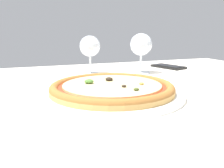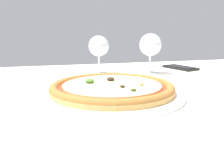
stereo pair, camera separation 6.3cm
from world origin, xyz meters
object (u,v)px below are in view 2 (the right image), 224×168
at_px(cell_phone, 180,68).
at_px(wine_glass_far_left, 150,46).
at_px(wine_glass_far_right, 99,47).
at_px(dining_table, 133,114).
at_px(pizza_plate, 112,89).

bearing_deg(cell_phone, wine_glass_far_left, -157.19).
distance_m(wine_glass_far_left, cell_phone, 0.21).
xyz_separation_m(wine_glass_far_left, wine_glass_far_right, (-0.19, 0.05, -0.00)).
height_order(dining_table, wine_glass_far_right, wine_glass_far_right).
height_order(pizza_plate, cell_phone, pizza_plate).
xyz_separation_m(dining_table, wine_glass_far_left, (0.14, 0.21, 0.18)).
bearing_deg(wine_glass_far_right, dining_table, -78.81).
distance_m(wine_glass_far_left, wine_glass_far_right, 0.19).
xyz_separation_m(dining_table, pizza_plate, (-0.08, -0.06, 0.10)).
bearing_deg(dining_table, wine_glass_far_left, 57.10).
bearing_deg(wine_glass_far_right, cell_phone, 3.96).
xyz_separation_m(pizza_plate, wine_glass_far_left, (0.22, 0.27, 0.09)).
relative_size(wine_glass_far_right, cell_phone, 0.89).
bearing_deg(dining_table, cell_phone, 42.63).
bearing_deg(dining_table, pizza_plate, -142.38).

